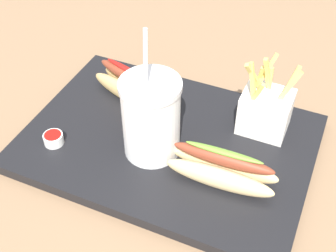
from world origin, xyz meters
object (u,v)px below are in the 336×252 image
at_px(soda_cup, 151,118).
at_px(hot_dog_1, 130,86).
at_px(fries_basket, 265,110).
at_px(ketchup_cup_1, 53,138).
at_px(hot_dog_2, 222,168).

distance_m(soda_cup, hot_dog_1, 0.16).
relative_size(soda_cup, fries_basket, 1.62).
bearing_deg(ketchup_cup_1, hot_dog_2, -172.62).
xyz_separation_m(soda_cup, hot_dog_1, (0.10, -0.11, -0.05)).
relative_size(soda_cup, hot_dog_2, 1.30).
height_order(soda_cup, ketchup_cup_1, soda_cup).
bearing_deg(hot_dog_2, hot_dog_1, -29.57).
height_order(soda_cup, fries_basket, soda_cup).
xyz_separation_m(fries_basket, hot_dog_2, (0.03, 0.14, -0.02)).
bearing_deg(hot_dog_1, ketchup_cup_1, 69.30).
xyz_separation_m(soda_cup, fries_basket, (-0.16, -0.13, -0.03)).
bearing_deg(hot_dog_1, hot_dog_2, 150.43).
xyz_separation_m(fries_basket, ketchup_cup_1, (0.32, 0.18, -0.03)).
distance_m(fries_basket, hot_dog_2, 0.15).
bearing_deg(ketchup_cup_1, fries_basket, -150.35).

